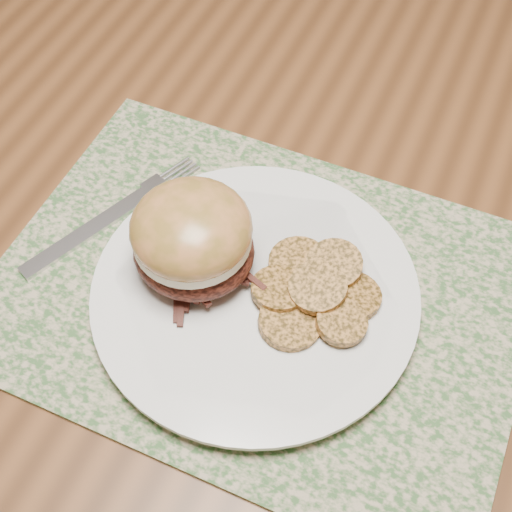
{
  "coord_description": "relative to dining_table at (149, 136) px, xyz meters",
  "views": [
    {
      "loc": [
        0.36,
        -0.5,
        1.27
      ],
      "look_at": [
        0.22,
        -0.19,
        0.79
      ],
      "focal_mm": 50.0,
      "sensor_mm": 36.0,
      "label": 1
    }
  ],
  "objects": [
    {
      "name": "roasted_potatoes",
      "position": [
        0.27,
        -0.19,
        0.11
      ],
      "size": [
        0.12,
        0.13,
        0.03
      ],
      "color": "#B17334",
      "rests_on": "dinner_plate"
    },
    {
      "name": "dinner_plate",
      "position": [
        0.23,
        -0.2,
        0.09
      ],
      "size": [
        0.26,
        0.26,
        0.02
      ],
      "primitive_type": "cylinder",
      "color": "silver",
      "rests_on": "placemat"
    },
    {
      "name": "fork",
      "position": [
        0.07,
        -0.17,
        0.09
      ],
      "size": [
        0.09,
        0.19,
        0.0
      ],
      "rotation": [
        0.0,
        0.0,
        -0.41
      ],
      "color": "silver",
      "rests_on": "placemat"
    },
    {
      "name": "pork_sandwich",
      "position": [
        0.17,
        -0.2,
        0.14
      ],
      "size": [
        0.12,
        0.11,
        0.08
      ],
      "rotation": [
        0.0,
        0.0,
        -0.14
      ],
      "color": "black",
      "rests_on": "dinner_plate"
    },
    {
      "name": "ground",
      "position": [
        0.0,
        0.0,
        -0.67
      ],
      "size": [
        3.5,
        3.5,
        0.0
      ],
      "primitive_type": "plane",
      "color": "brown",
      "rests_on": "ground"
    },
    {
      "name": "placemat",
      "position": [
        0.23,
        -0.2,
        0.08
      ],
      "size": [
        0.45,
        0.33,
        0.0
      ],
      "primitive_type": "cube",
      "color": "#385D2F",
      "rests_on": "dining_table"
    },
    {
      "name": "dining_table",
      "position": [
        0.0,
        0.0,
        0.0
      ],
      "size": [
        1.5,
        0.9,
        0.75
      ],
      "color": "brown",
      "rests_on": "ground"
    }
  ]
}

